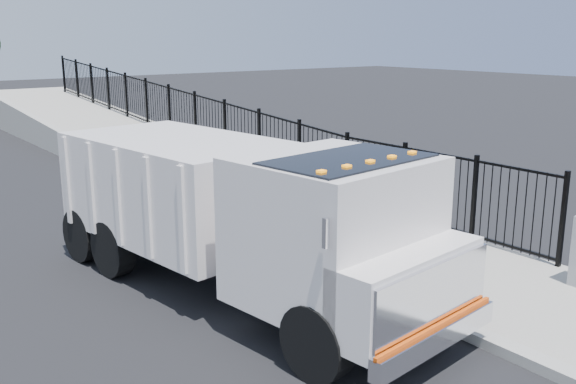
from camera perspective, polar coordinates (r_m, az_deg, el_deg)
ground at (r=11.82m, az=5.29°, el=-8.04°), size 120.00×120.00×0.00m
sidewalk at (r=11.97m, az=18.81°, el=-8.17°), size 3.55×12.00×0.12m
curb at (r=10.52m, az=12.74°, el=-10.72°), size 0.30×12.00×0.16m
ramp at (r=26.28m, az=-15.09°, el=3.71°), size 3.95×24.06×3.19m
iron_fence at (r=23.16m, az=-8.19°, el=5.00°), size 0.10×28.00×1.80m
truck at (r=10.74m, az=-4.09°, el=-1.53°), size 3.56×8.32×2.76m
worker at (r=11.10m, az=10.47°, el=-4.47°), size 0.57×0.70×1.66m
debris at (r=11.65m, az=14.85°, el=-7.95°), size 0.35×0.35×0.09m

